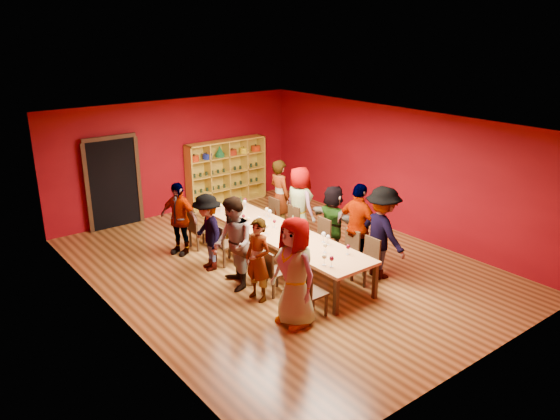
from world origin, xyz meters
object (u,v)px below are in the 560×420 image
at_px(chair_person_left_3, 223,242).
at_px(chair_person_left_4, 197,228).
at_px(person_left_3, 208,232).
at_px(chair_person_right_1, 348,249).
at_px(person_left_1, 258,260).
at_px(person_right_1, 359,227).
at_px(tasting_table, 282,235).
at_px(wine_bottle, 241,204).
at_px(spittoon_bowl, 295,232).
at_px(person_left_4, 179,218).
at_px(chair_person_right_2, 320,237).
at_px(chair_person_right_4, 270,215).
at_px(shelving_unit, 226,169).
at_px(person_right_0, 382,233).
at_px(chair_person_left_2, 251,258).
at_px(chair_person_right_3, 290,223).
at_px(person_right_2, 333,220).
at_px(person_right_4, 280,196).
at_px(person_right_3, 300,205).
at_px(chair_person_right_0, 368,258).
at_px(chair_person_left_0, 309,291).
at_px(person_left_2, 233,244).
at_px(chair_person_left_1, 272,270).
at_px(person_left_0, 295,272).

height_order(chair_person_left_3, chair_person_left_4, same).
height_order(person_left_3, chair_person_right_1, person_left_3).
bearing_deg(person_left_1, person_right_1, 77.25).
bearing_deg(chair_person_left_4, person_left_1, -96.32).
bearing_deg(tasting_table, chair_person_left_4, 115.43).
bearing_deg(wine_bottle, spittoon_bowl, -92.98).
distance_m(person_left_4, chair_person_right_2, 3.10).
height_order(person_left_4, chair_person_right_4, person_left_4).
relative_size(shelving_unit, person_right_0, 1.28).
xyz_separation_m(chair_person_left_2, chair_person_right_1, (1.82, -0.83, 0.00)).
bearing_deg(chair_person_right_4, person_left_3, -160.34).
relative_size(tasting_table, person_right_0, 2.41).
bearing_deg(chair_person_right_3, chair_person_right_2, -90.00).
relative_size(chair_person_left_3, person_right_2, 0.57).
xyz_separation_m(chair_person_left_4, person_left_4, (-0.43, -0.00, 0.32)).
bearing_deg(person_left_3, person_right_4, 118.57).
bearing_deg(person_right_3, chair_person_left_2, 118.95).
bearing_deg(chair_person_right_1, person_left_4, 127.38).
relative_size(chair_person_right_0, person_right_1, 0.49).
distance_m(person_right_1, chair_person_right_4, 2.68).
bearing_deg(chair_person_left_0, person_left_3, 97.36).
height_order(shelving_unit, person_right_1, person_right_1).
xyz_separation_m(chair_person_left_3, person_right_4, (2.10, 0.78, 0.40)).
distance_m(person_right_2, spittoon_bowl, 1.16).
bearing_deg(person_left_2, person_right_3, 132.13).
bearing_deg(person_left_4, chair_person_right_2, 22.48).
bearing_deg(person_left_1, chair_person_right_1, 76.75).
relative_size(person_left_3, person_right_1, 0.88).
bearing_deg(person_left_3, chair_person_right_3, 101.74).
bearing_deg(chair_person_left_1, person_left_1, 180.00).
distance_m(person_right_1, person_right_3, 1.88).
xyz_separation_m(chair_person_left_3, spittoon_bowl, (1.03, -1.11, 0.33)).
xyz_separation_m(person_left_3, person_right_3, (2.45, 0.03, 0.08)).
bearing_deg(chair_person_right_1, person_left_1, 175.57).
relative_size(chair_person_left_2, person_right_3, 0.50).
relative_size(person_right_1, chair_person_right_3, 2.05).
relative_size(tasting_table, person_right_2, 2.86).
height_order(chair_person_left_0, person_left_4, person_left_4).
height_order(chair_person_left_3, chair_person_right_0, same).
distance_m(person_left_0, person_right_2, 3.06).
bearing_deg(chair_person_left_2, chair_person_right_1, -24.59).
distance_m(shelving_unit, chair_person_right_1, 5.40).
distance_m(chair_person_left_2, person_right_2, 2.20).
distance_m(chair_person_left_1, person_left_4, 2.84).
xyz_separation_m(person_left_3, chair_person_left_4, (0.36, 1.09, -0.31)).
xyz_separation_m(tasting_table, person_left_2, (-1.31, -0.20, 0.20)).
bearing_deg(person_right_2, chair_person_right_4, 7.24).
bearing_deg(chair_person_left_3, person_left_0, -96.64).
xyz_separation_m(person_right_0, person_right_1, (-0.09, 0.55, -0.02)).
bearing_deg(person_left_4, chair_person_left_2, -12.96).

